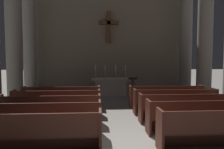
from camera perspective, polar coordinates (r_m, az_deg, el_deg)
name	(u,v)px	position (r m, az deg, el deg)	size (l,w,h in m)	color
pew_left_row_1	(28,133)	(5.07, -21.65, -14.42)	(3.17, 0.50, 0.95)	#4C2319
pew_left_row_2	(41,119)	(6.07, -18.45, -11.28)	(3.17, 0.50, 0.95)	#4C2319
pew_left_row_3	(50,110)	(7.10, -16.21, -9.01)	(3.17, 0.50, 0.95)	#4C2319
pew_left_row_4	(57,103)	(8.14, -14.56, -7.32)	(3.17, 0.50, 0.95)	#4C2319
pew_left_row_5	(62,97)	(9.19, -13.29, -6.00)	(3.17, 0.50, 0.95)	#4C2319
pew_right_row_2	(203,116)	(6.57, 23.27, -10.22)	(3.17, 0.50, 0.95)	#4C2319
pew_right_row_3	(187,108)	(7.53, 19.47, -8.33)	(3.17, 0.50, 0.95)	#4C2319
pew_right_row_4	(175,101)	(8.52, 16.55, -6.85)	(3.17, 0.50, 0.95)	#4C2319
pew_right_row_5	(166,96)	(9.53, 14.27, -5.67)	(3.17, 0.50, 0.95)	#4C2319
column_left_third	(14,29)	(11.37, -24.86, 10.87)	(1.11, 1.11, 7.16)	gray
column_right_third	(205,31)	(11.95, 23.66, 10.55)	(1.11, 1.11, 7.16)	gray
column_left_fourth	(29,35)	(13.60, -21.22, 9.77)	(1.11, 1.11, 7.16)	gray
column_right_fourth	(186,36)	(14.09, 19.14, 9.61)	(1.11, 1.11, 7.16)	gray
altar	(110,86)	(12.24, -0.44, -3.17)	(2.20, 0.90, 1.01)	#A8A399
candlestick_outer_left	(95,74)	(12.15, -4.45, 0.16)	(0.16, 0.16, 0.74)	#B79338
candlestick_inner_left	(105,74)	(12.15, -1.86, 0.18)	(0.16, 0.16, 0.74)	#B79338
candlestick_inner_right	(116,74)	(12.19, 0.96, 0.19)	(0.16, 0.16, 0.74)	#B79338
candlestick_outer_right	(125,74)	(12.25, 3.53, 0.20)	(0.16, 0.16, 0.74)	#B79338
apse_with_cross	(109,34)	(14.23, -0.93, 10.83)	(10.62, 0.49, 7.50)	gray
lectern	(133,89)	(11.17, 5.57, -3.79)	(0.44, 0.36, 1.15)	#4C2319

